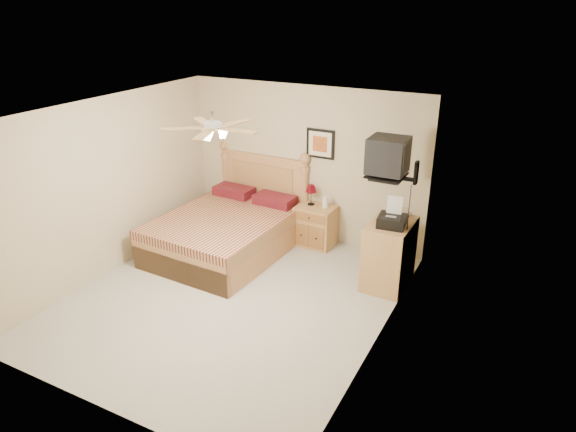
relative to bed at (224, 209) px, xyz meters
name	(u,v)px	position (x,y,z in m)	size (l,w,h in m)	color
floor	(232,298)	(0.82, -1.12, -0.73)	(4.50, 4.50, 0.00)	#ACA79B
ceiling	(222,112)	(0.82, -1.12, 1.77)	(4.00, 4.50, 0.04)	white
wall_back	(305,164)	(0.82, 1.13, 0.52)	(4.00, 0.04, 2.50)	#C5B591
wall_front	(86,300)	(0.82, -3.37, 0.52)	(4.00, 0.04, 2.50)	#C5B591
wall_left	(108,187)	(-1.18, -1.12, 0.52)	(0.04, 4.50, 2.50)	#C5B591
wall_right	(383,245)	(2.82, -1.12, 0.52)	(0.04, 4.50, 2.50)	#C5B591
bed	(224,209)	(0.00, 0.00, 0.00)	(1.71, 2.24, 1.45)	#A67046
nightstand	(315,226)	(1.14, 0.88, -0.40)	(0.61, 0.46, 0.66)	#9D7244
table_lamp	(311,195)	(1.03, 0.94, 0.10)	(0.18, 0.18, 0.34)	#5A0711
lotion_bottle	(326,201)	(1.29, 0.91, 0.05)	(0.09, 0.09, 0.24)	white
framed_picture	(320,144)	(1.09, 1.11, 0.89)	(0.46, 0.04, 0.46)	black
dresser	(389,254)	(2.55, 0.20, -0.25)	(0.55, 0.80, 0.94)	#9D713F
fax_machine	(393,213)	(2.58, 0.09, 0.40)	(0.35, 0.38, 0.38)	black
magazine_lower	(393,213)	(2.48, 0.51, 0.23)	(0.22, 0.29, 0.03)	tan
magazine_upper	(395,211)	(2.50, 0.53, 0.25)	(0.20, 0.27, 0.02)	tan
wall_tv	(399,160)	(2.57, 0.22, 1.08)	(0.56, 0.46, 0.58)	black
ceiling_fan	(213,128)	(0.82, -1.32, 1.63)	(1.14, 1.14, 0.28)	white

